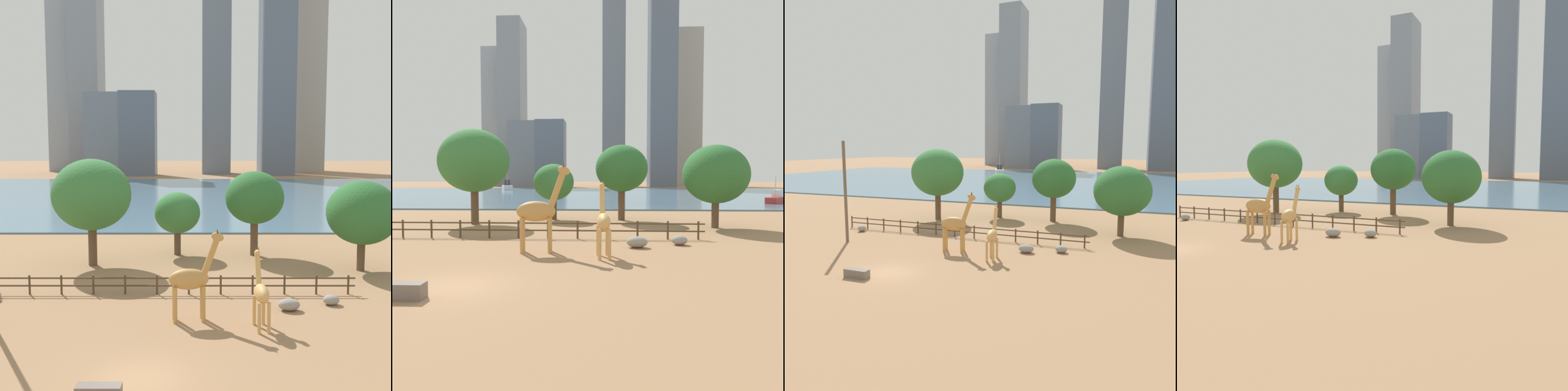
{
  "view_description": "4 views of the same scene",
  "coord_description": "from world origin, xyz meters",
  "views": [
    {
      "loc": [
        2.38,
        -19.93,
        9.99
      ],
      "look_at": [
        2.42,
        35.56,
        4.2
      ],
      "focal_mm": 45.0,
      "sensor_mm": 36.0,
      "label": 1
    },
    {
      "loc": [
        6.06,
        -14.97,
        4.49
      ],
      "look_at": [
        3.7,
        35.46,
        1.89
      ],
      "focal_mm": 35.0,
      "sensor_mm": 36.0,
      "label": 2
    },
    {
      "loc": [
        15.72,
        -22.45,
        9.01
      ],
      "look_at": [
        -3.19,
        27.09,
        2.29
      ],
      "focal_mm": 35.0,
      "sensor_mm": 36.0,
      "label": 3
    },
    {
      "loc": [
        22.99,
        -17.76,
        5.81
      ],
      "look_at": [
        3.12,
        28.13,
        1.74
      ],
      "focal_mm": 35.0,
      "sensor_mm": 36.0,
      "label": 4
    }
  ],
  "objects": [
    {
      "name": "tree_right_tall",
      "position": [
        7.67,
        23.66,
        5.22
      ],
      "size": [
        5.26,
        5.26,
        7.62
      ],
      "color": "brown",
      "rests_on": "ground"
    },
    {
      "name": "tree_left_large",
      "position": [
        15.52,
        18.24,
        4.63
      ],
      "size": [
        5.6,
        5.6,
        7.17
      ],
      "color": "brown",
      "rests_on": "ground"
    },
    {
      "name": "boulder_small",
      "position": [
        -10.57,
        10.62,
        0.33
      ],
      "size": [
        0.88,
        0.88,
        0.66
      ],
      "primitive_type": "ellipsoid",
      "color": "gray",
      "rests_on": "ground"
    },
    {
      "name": "skyline_block_wide",
      "position": [
        -37.27,
        162.47,
        37.65
      ],
      "size": [
        10.46,
        15.36,
        75.3
      ],
      "primitive_type": "cube",
      "color": "gray",
      "rests_on": "ground"
    },
    {
      "name": "boulder_by_pole",
      "position": [
        10.87,
        9.84,
        0.31
      ],
      "size": [
        1.02,
        0.83,
        0.63
      ],
      "primitive_type": "ellipsoid",
      "color": "gray",
      "rests_on": "ground"
    },
    {
      "name": "skyline_tower_needle",
      "position": [
        -46.92,
        168.0,
        32.14
      ],
      "size": [
        9.66,
        13.92,
        64.28
      ],
      "primitive_type": "cube",
      "color": "#939EAD",
      "rests_on": "ground"
    },
    {
      "name": "boulder_near_fence",
      "position": [
        8.03,
        8.79,
        0.36
      ],
      "size": [
        1.31,
        0.95,
        0.71
      ],
      "primitive_type": "ellipsoid",
      "color": "gray",
      "rests_on": "ground"
    },
    {
      "name": "boat_ferry",
      "position": [
        -24.13,
        100.3,
        1.28
      ],
      "size": [
        4.91,
        7.62,
        6.46
      ],
      "rotation": [
        0.0,
        0.0,
        5.07
      ],
      "color": "silver",
      "rests_on": "harbor_water"
    },
    {
      "name": "skyline_block_central",
      "position": [
        9.37,
        149.45,
        48.17
      ],
      "size": [
        9.48,
        11.25,
        96.34
      ],
      "primitive_type": "cube",
      "color": "slate",
      "rests_on": "ground"
    },
    {
      "name": "skyline_tower_glass",
      "position": [
        -26.08,
        140.22,
        13.18
      ],
      "size": [
        13.3,
        12.41,
        26.35
      ],
      "primitive_type": "cube",
      "color": "slate",
      "rests_on": "ground"
    },
    {
      "name": "harbor_water",
      "position": [
        0.0,
        77.0,
        0.1
      ],
      "size": [
        180.0,
        86.0,
        0.2
      ],
      "primitive_type": "cube",
      "color": "slate",
      "rests_on": "ground"
    },
    {
      "name": "skyline_block_left",
      "position": [
        -16.13,
        139.11,
        13.39
      ],
      "size": [
        11.47,
        10.24,
        26.77
      ],
      "primitive_type": "cube",
      "color": "slate",
      "rests_on": "ground"
    },
    {
      "name": "skyline_tower_short",
      "position": [
        28.94,
        143.54,
        48.62
      ],
      "size": [
        10.41,
        14.73,
        97.23
      ],
      "primitive_type": "cube",
      "color": "slate",
      "rests_on": "ground"
    },
    {
      "name": "giraffe_companion",
      "position": [
        2.17,
        7.07,
        2.45
      ],
      "size": [
        3.25,
        1.16,
        5.26
      ],
      "rotation": [
        0.0,
        0.0,
        0.11
      ],
      "color": "#C18C47",
      "rests_on": "ground"
    },
    {
      "name": "enclosure_fence",
      "position": [
        -0.09,
        12.0,
        0.76
      ],
      "size": [
        26.12,
        0.14,
        1.3
      ],
      "color": "#4C3826",
      "rests_on": "ground"
    },
    {
      "name": "tree_left_small",
      "position": [
        -6.14,
        19.93,
        5.88
      ],
      "size": [
        6.49,
        6.49,
        8.83
      ],
      "color": "brown",
      "rests_on": "ground"
    },
    {
      "name": "giraffe_tall",
      "position": [
        5.94,
        5.94,
        1.99
      ],
      "size": [
        0.9,
        2.65,
        4.28
      ],
      "rotation": [
        0.0,
        0.0,
        1.66
      ],
      "color": "tan",
      "rests_on": "ground"
    },
    {
      "name": "tree_center_broad",
      "position": [
        0.73,
        23.88,
        3.82
      ],
      "size": [
        4.13,
        4.13,
        5.72
      ],
      "color": "brown",
      "rests_on": "ground"
    },
    {
      "name": "ground_plane",
      "position": [
        0.0,
        80.0,
        0.0
      ],
      "size": [
        400.0,
        400.0,
        0.0
      ],
      "primitive_type": "plane",
      "color": "#9E7551"
    }
  ]
}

